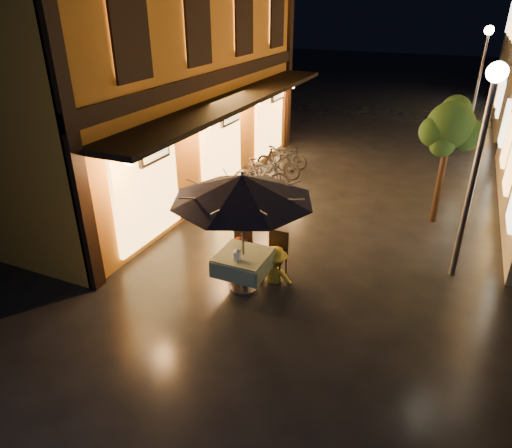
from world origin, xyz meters
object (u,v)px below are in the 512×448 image
at_px(streetlamp_near, 482,138).
at_px(cafe_table, 243,263).
at_px(person_orange, 239,238).
at_px(bicycle_0, 236,186).
at_px(patio_umbrella, 242,188).
at_px(person_yellow, 275,249).
at_px(table_lantern, 237,254).

bearing_deg(streetlamp_near, cafe_table, -149.31).
distance_m(streetlamp_near, person_orange, 4.95).
bearing_deg(bicycle_0, patio_umbrella, -127.52).
height_order(cafe_table, person_orange, person_orange).
distance_m(patio_umbrella, person_yellow, 1.59).
distance_m(streetlamp_near, person_yellow, 4.32).
distance_m(cafe_table, person_yellow, 0.71).
relative_size(person_orange, bicycle_0, 0.87).
bearing_deg(bicycle_0, person_orange, -128.44).
distance_m(streetlamp_near, table_lantern, 4.93).
relative_size(cafe_table, patio_umbrella, 0.37).
height_order(person_orange, bicycle_0, person_orange).
distance_m(streetlamp_near, patio_umbrella, 4.44).
height_order(streetlamp_near, person_yellow, streetlamp_near).
bearing_deg(table_lantern, person_orange, 114.63).
distance_m(person_orange, person_yellow, 0.83).
relative_size(cafe_table, person_orange, 0.66).
relative_size(table_lantern, person_orange, 0.17).
xyz_separation_m(streetlamp_near, table_lantern, (-3.76, -2.48, -2.00)).
xyz_separation_m(patio_umbrella, person_orange, (-0.38, 0.59, -1.40)).
bearing_deg(person_yellow, person_orange, -13.15).
height_order(streetlamp_near, cafe_table, streetlamp_near).
xyz_separation_m(table_lantern, person_yellow, (0.44, 0.78, -0.20)).
bearing_deg(person_yellow, bicycle_0, -62.39).
bearing_deg(streetlamp_near, table_lantern, -146.60).
xyz_separation_m(streetlamp_near, person_orange, (-4.14, -1.64, -2.17)).
height_order(table_lantern, bicycle_0, table_lantern).
bearing_deg(table_lantern, bicycle_0, 116.84).
height_order(cafe_table, patio_umbrella, patio_umbrella).
xyz_separation_m(patio_umbrella, bicycle_0, (-2.06, 3.83, -1.70)).
relative_size(patio_umbrella, table_lantern, 10.65).
xyz_separation_m(person_orange, person_yellow, (0.83, -0.05, -0.03)).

